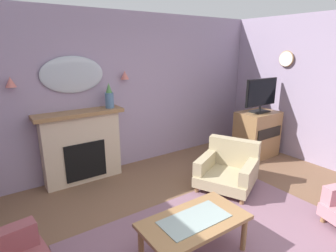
% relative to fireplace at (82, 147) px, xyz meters
% --- Properties ---
extents(wall_back, '(7.01, 0.10, 2.70)m').
position_rel_fireplace_xyz_m(wall_back, '(0.75, 0.22, 0.78)').
color(wall_back, '#9E8CA8').
rests_on(wall_back, ground).
extents(patterned_rug, '(3.20, 2.40, 0.01)m').
position_rel_fireplace_xyz_m(patterned_rug, '(0.75, -2.54, -0.56)').
color(patterned_rug, '#7F5B6B').
rests_on(patterned_rug, ground).
extents(fireplace, '(1.36, 0.36, 1.16)m').
position_rel_fireplace_xyz_m(fireplace, '(0.00, 0.00, 0.00)').
color(fireplace, beige).
rests_on(fireplace, ground).
extents(mantel_vase_right, '(0.14, 0.14, 0.41)m').
position_rel_fireplace_xyz_m(mantel_vase_right, '(0.50, -0.03, 0.76)').
color(mantel_vase_right, '#4C7093').
rests_on(mantel_vase_right, fireplace).
extents(wall_mirror, '(0.96, 0.06, 0.56)m').
position_rel_fireplace_xyz_m(wall_mirror, '(-0.00, 0.14, 1.14)').
color(wall_mirror, '#B2BCC6').
extents(wall_sconce_left, '(0.14, 0.14, 0.14)m').
position_rel_fireplace_xyz_m(wall_sconce_left, '(-0.85, 0.09, 1.09)').
color(wall_sconce_left, '#D17066').
extents(wall_sconce_right, '(0.14, 0.14, 0.14)m').
position_rel_fireplace_xyz_m(wall_sconce_right, '(0.85, 0.09, 1.09)').
color(wall_sconce_right, '#D17066').
extents(wall_clock, '(0.04, 0.31, 0.31)m').
position_rel_fireplace_xyz_m(wall_clock, '(3.71, -1.04, 1.33)').
color(wall_clock, silver).
extents(coffee_table, '(1.10, 0.60, 0.45)m').
position_rel_fireplace_xyz_m(coffee_table, '(0.37, -2.36, -0.19)').
color(coffee_table, olive).
rests_on(coffee_table, ground).
extents(armchair_beside_couch, '(1.09, 1.08, 0.71)m').
position_rel_fireplace_xyz_m(armchair_beside_couch, '(1.79, -1.49, -0.27)').
color(armchair_beside_couch, tan).
rests_on(armchair_beside_couch, ground).
extents(tv_cabinet, '(0.80, 0.57, 0.90)m').
position_rel_fireplace_xyz_m(tv_cabinet, '(3.20, -0.91, -0.12)').
color(tv_cabinet, olive).
rests_on(tv_cabinet, ground).
extents(tv_flatscreen, '(0.84, 0.24, 0.65)m').
position_rel_fireplace_xyz_m(tv_flatscreen, '(3.20, -0.93, 0.68)').
color(tv_flatscreen, black).
rests_on(tv_flatscreen, tv_cabinet).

